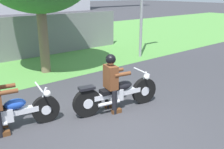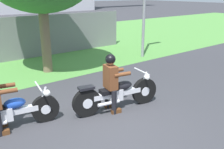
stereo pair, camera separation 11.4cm
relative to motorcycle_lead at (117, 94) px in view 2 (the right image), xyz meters
The scene contains 5 objects.
ground 1.02m from the motorcycle_lead, 143.14° to the right, with size 120.00×120.00×0.00m, color #38383D.
motorcycle_lead is the anchor object (origin of this frame).
rider_lead 0.46m from the motorcycle_lead, 168.65° to the left, with size 0.61×0.53×1.42m.
motorcycle_follow 2.50m from the motorcycle_lead, 164.71° to the left, with size 2.18×0.73×0.86m.
fence_segment 6.47m from the motorcycle_lead, 76.24° to the left, with size 7.00×0.06×1.80m, color slate.
Camera 2 is at (-2.87, -3.84, 2.78)m, focal length 40.64 mm.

